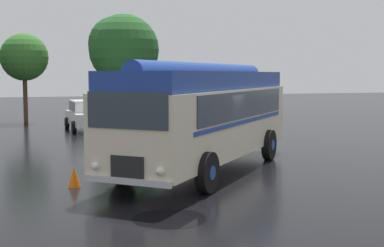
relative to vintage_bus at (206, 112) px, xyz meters
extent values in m
plane|color=black|center=(-0.26, -0.44, -1.89)|extent=(120.00, 120.00, 0.00)
cube|color=beige|center=(0.01, 0.01, -0.29)|extent=(8.54, 9.12, 2.10)
cube|color=#1E3D93|center=(0.01, 0.01, 1.04)|extent=(8.25, 8.83, 0.56)
cylinder|color=#1E3D93|center=(0.01, 0.01, 1.30)|extent=(6.79, 7.47, 0.60)
cube|color=#2D3842|center=(1.15, -0.61, 0.28)|extent=(5.37, 5.98, 0.84)
cube|color=#2D3842|center=(-0.73, 1.08, 0.28)|extent=(5.37, 5.98, 0.84)
cube|color=#1E3D93|center=(1.08, -0.68, -0.26)|extent=(5.50, 6.13, 0.12)
cube|color=#1E3D93|center=(-0.80, 1.00, -0.26)|extent=(5.50, 6.13, 0.12)
cube|color=#2D3842|center=(-3.34, -3.73, 0.38)|extent=(1.66, 1.50, 0.88)
cube|color=black|center=(-3.34, -3.73, -0.99)|extent=(0.71, 0.65, 0.56)
cube|color=silver|center=(-3.36, -3.74, -1.32)|extent=(1.84, 1.66, 0.16)
sphere|color=white|center=(-2.68, -4.34, -1.02)|extent=(0.22, 0.22, 0.22)
sphere|color=white|center=(-4.02, -3.14, -1.02)|extent=(0.22, 0.22, 0.22)
cylinder|color=black|center=(-1.09, -3.17, -1.34)|extent=(0.94, 1.01, 1.10)
cylinder|color=#1E3D93|center=(-1.09, -3.17, -1.34)|extent=(0.50, 0.50, 0.39)
cylinder|color=black|center=(-3.03, -1.43, -1.34)|extent=(0.94, 1.01, 1.10)
cylinder|color=#1E3D93|center=(-3.03, -1.43, -1.34)|extent=(0.50, 0.50, 0.39)
cylinder|color=black|center=(2.91, 1.30, -1.34)|extent=(0.94, 1.01, 1.10)
cylinder|color=#1E3D93|center=(2.91, 1.30, -1.34)|extent=(0.50, 0.50, 0.39)
cylinder|color=black|center=(0.97, 3.04, -1.34)|extent=(0.94, 1.01, 1.10)
cylinder|color=#1E3D93|center=(0.97, 3.04, -1.34)|extent=(0.50, 0.50, 0.39)
cube|color=silver|center=(-2.18, 13.89, -1.22)|extent=(1.91, 4.28, 0.70)
cube|color=silver|center=(-2.19, 14.04, -0.55)|extent=(1.61, 2.26, 0.64)
cube|color=#2D3842|center=(-1.44, 14.08, -0.55)|extent=(0.12, 1.93, 0.50)
cube|color=#2D3842|center=(-2.95, 14.00, -0.55)|extent=(0.12, 1.93, 0.50)
cylinder|color=black|center=(-1.24, 12.63, -1.57)|extent=(0.23, 0.65, 0.64)
cylinder|color=black|center=(-3.00, 12.54, -1.57)|extent=(0.23, 0.65, 0.64)
cylinder|color=black|center=(-1.37, 15.23, -1.57)|extent=(0.23, 0.65, 0.64)
cylinder|color=black|center=(-3.13, 15.14, -1.57)|extent=(0.23, 0.65, 0.64)
cube|color=#B7BABF|center=(0.44, 13.92, -1.22)|extent=(2.01, 4.31, 0.70)
cube|color=#B7BABF|center=(0.45, 14.07, -0.55)|extent=(1.65, 2.29, 0.64)
cube|color=#2D3842|center=(1.21, 14.01, -0.55)|extent=(0.17, 1.93, 0.50)
cube|color=#2D3842|center=(-0.30, 14.12, -0.55)|extent=(0.17, 1.93, 0.50)
cylinder|color=black|center=(1.22, 12.55, -1.57)|extent=(0.25, 0.65, 0.64)
cylinder|color=black|center=(-0.53, 12.69, -1.57)|extent=(0.25, 0.65, 0.64)
cylinder|color=black|center=(1.42, 15.15, -1.57)|extent=(0.25, 0.65, 0.64)
cylinder|color=black|center=(-0.34, 15.28, -1.57)|extent=(0.25, 0.65, 0.64)
cylinder|color=#4C3823|center=(-5.32, 19.62, -0.36)|extent=(0.28, 0.28, 3.07)
sphere|color=#336B28|center=(-5.32, 19.62, 2.31)|extent=(3.02, 3.02, 3.02)
sphere|color=#336B28|center=(-4.87, 19.64, 2.49)|extent=(1.67, 1.67, 1.67)
cylinder|color=#4C3823|center=(0.85, 18.35, -0.39)|extent=(0.34, 0.34, 3.02)
sphere|color=#235623|center=(0.85, 18.35, 2.83)|extent=(4.56, 4.56, 4.56)
sphere|color=#235623|center=(0.39, 18.51, 3.16)|extent=(3.63, 3.63, 3.63)
cone|color=orange|center=(-4.36, -1.27, -1.62)|extent=(0.36, 0.36, 0.55)
cylinder|color=black|center=(-2.73, -5.28, -1.89)|extent=(1.65, 1.65, 0.01)
camera|label=1|loc=(-5.80, -16.25, 1.25)|focal=50.00mm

